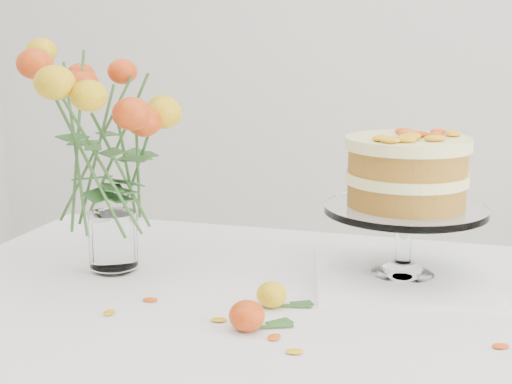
% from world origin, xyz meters
% --- Properties ---
extents(table, '(1.43, 0.93, 0.76)m').
position_xyz_m(table, '(0.00, 0.00, 0.67)').
color(table, tan).
rests_on(table, ground).
extents(napkin, '(0.38, 0.38, 0.01)m').
position_xyz_m(napkin, '(0.14, 0.19, 0.76)').
color(napkin, white).
rests_on(napkin, table).
extents(cake_stand, '(0.29, 0.29, 0.26)m').
position_xyz_m(cake_stand, '(0.14, 0.19, 0.94)').
color(cake_stand, white).
rests_on(cake_stand, napkin).
extents(rose_vase, '(0.31, 0.31, 0.46)m').
position_xyz_m(rose_vase, '(-0.39, 0.08, 1.02)').
color(rose_vase, white).
rests_on(rose_vase, table).
extents(loose_rose_near, '(0.09, 0.05, 0.04)m').
position_xyz_m(loose_rose_near, '(-0.06, -0.02, 0.78)').
color(loose_rose_near, yellow).
rests_on(loose_rose_near, table).
extents(loose_rose_far, '(0.09, 0.06, 0.05)m').
position_xyz_m(loose_rose_far, '(-0.07, -0.12, 0.78)').
color(loose_rose_far, red).
rests_on(loose_rose_far, table).
extents(stray_petal_a, '(0.03, 0.02, 0.00)m').
position_xyz_m(stray_petal_a, '(-0.12, -0.10, 0.76)').
color(stray_petal_a, '#F6A90F').
rests_on(stray_petal_a, table).
extents(stray_petal_b, '(0.03, 0.02, 0.00)m').
position_xyz_m(stray_petal_b, '(-0.02, -0.14, 0.76)').
color(stray_petal_b, '#F6A90F').
rests_on(stray_petal_b, table).
extents(stray_petal_c, '(0.03, 0.02, 0.00)m').
position_xyz_m(stray_petal_c, '(0.02, -0.18, 0.76)').
color(stray_petal_c, '#F6A90F').
rests_on(stray_petal_c, table).
extents(stray_petal_d, '(0.03, 0.02, 0.00)m').
position_xyz_m(stray_petal_d, '(-0.26, -0.05, 0.76)').
color(stray_petal_d, '#F6A90F').
rests_on(stray_petal_d, table).
extents(stray_petal_e, '(0.03, 0.02, 0.00)m').
position_xyz_m(stray_petal_e, '(-0.30, -0.12, 0.76)').
color(stray_petal_e, '#F6A90F').
rests_on(stray_petal_e, table).
extents(stray_petal_f, '(0.03, 0.02, 0.00)m').
position_xyz_m(stray_petal_f, '(0.30, -0.08, 0.76)').
color(stray_petal_f, '#F6A90F').
rests_on(stray_petal_f, table).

